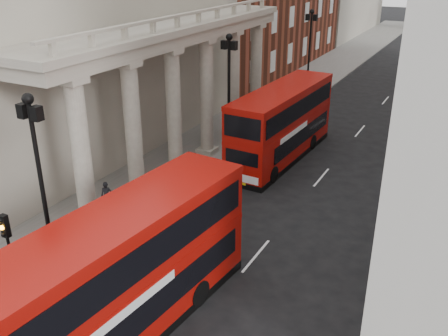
# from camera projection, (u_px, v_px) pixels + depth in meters

# --- Properties ---
(sidewalk_west) EXTENTS (6.00, 140.00, 0.12)m
(sidewalk_west) POSITION_uv_depth(u_px,v_px,m) (257.00, 114.00, 43.45)
(sidewalk_west) COLOR slate
(sidewalk_west) RESTS_ON ground
(kerb) EXTENTS (0.20, 140.00, 0.14)m
(kerb) POSITION_uv_depth(u_px,v_px,m) (289.00, 119.00, 42.19)
(kerb) COLOR slate
(kerb) RESTS_ON ground
(portico_building) EXTENTS (9.00, 28.00, 12.00)m
(portico_building) POSITION_uv_depth(u_px,v_px,m) (89.00, 63.00, 34.55)
(portico_building) COLOR gray
(portico_building) RESTS_ON ground
(lamp_post_south) EXTENTS (1.05, 0.44, 8.32)m
(lamp_post_south) POSITION_uv_depth(u_px,v_px,m) (41.00, 181.00, 19.41)
(lamp_post_south) COLOR black
(lamp_post_south) RESTS_ON sidewalk_west
(lamp_post_mid) EXTENTS (1.05, 0.44, 8.32)m
(lamp_post_mid) POSITION_uv_depth(u_px,v_px,m) (229.00, 89.00, 32.38)
(lamp_post_mid) COLOR black
(lamp_post_mid) RESTS_ON sidewalk_west
(lamp_post_north) EXTENTS (1.05, 0.44, 8.32)m
(lamp_post_north) POSITION_uv_depth(u_px,v_px,m) (309.00, 49.00, 45.35)
(lamp_post_north) COLOR black
(lamp_post_north) RESTS_ON sidewalk_west
(traffic_light) EXTENTS (0.28, 0.33, 4.30)m
(traffic_light) POSITION_uv_depth(u_px,v_px,m) (9.00, 246.00, 18.45)
(traffic_light) COLOR black
(traffic_light) RESTS_ON sidewalk_west
(crowd_barriers) EXTENTS (0.50, 18.75, 1.10)m
(crowd_barriers) POSITION_uv_depth(u_px,v_px,m) (27.00, 297.00, 19.56)
(crowd_barriers) COLOR gray
(crowd_barriers) RESTS_ON sidewalk_west
(bus_near) EXTENTS (3.87, 11.90, 5.05)m
(bus_near) POSITION_uv_depth(u_px,v_px,m) (123.00, 273.00, 17.70)
(bus_near) COLOR #A00C07
(bus_near) RESTS_ON ground
(bus_far) EXTENTS (3.26, 11.50, 4.92)m
(bus_far) POSITION_uv_depth(u_px,v_px,m) (282.00, 122.00, 33.50)
(bus_far) COLOR #A30D07
(bus_far) RESTS_ON ground
(pedestrian_a) EXTENTS (0.71, 0.64, 1.63)m
(pedestrian_a) POSITION_uv_depth(u_px,v_px,m) (107.00, 196.00, 27.03)
(pedestrian_a) COLOR black
(pedestrian_a) RESTS_ON sidewalk_west
(pedestrian_b) EXTENTS (0.77, 0.60, 1.58)m
(pedestrian_b) POSITION_uv_depth(u_px,v_px,m) (173.00, 141.00, 34.97)
(pedestrian_b) COLOR #282420
(pedestrian_b) RESTS_ON sidewalk_west
(pedestrian_c) EXTENTS (1.05, 0.81, 1.90)m
(pedestrian_c) POSITION_uv_depth(u_px,v_px,m) (207.00, 125.00, 37.55)
(pedestrian_c) COLOR black
(pedestrian_c) RESTS_ON sidewalk_west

